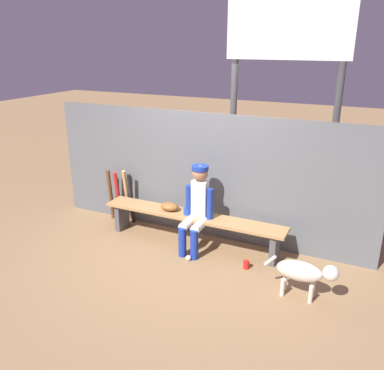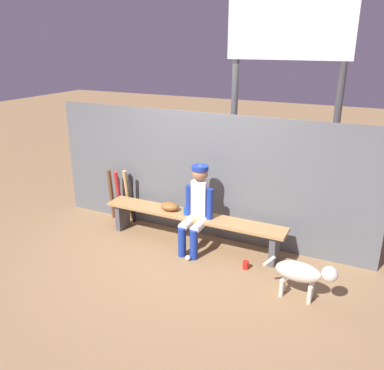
{
  "view_description": "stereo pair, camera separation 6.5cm",
  "coord_description": "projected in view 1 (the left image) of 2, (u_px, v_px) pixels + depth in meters",
  "views": [
    {
      "loc": [
        2.24,
        -4.78,
        2.81
      ],
      "look_at": [
        0.0,
        0.0,
        0.92
      ],
      "focal_mm": 37.6,
      "sensor_mm": 36.0,
      "label": 1
    },
    {
      "loc": [
        2.3,
        -4.75,
        2.81
      ],
      "look_at": [
        0.0,
        0.0,
        0.92
      ],
      "focal_mm": 37.6,
      "sensor_mm": 36.0,
      "label": 2
    }
  ],
  "objects": [
    {
      "name": "dog",
      "position": [
        304.0,
        272.0,
        4.56
      ],
      "size": [
        0.84,
        0.2,
        0.49
      ],
      "color": "beige",
      "rests_on": "ground_plane"
    },
    {
      "name": "dugout_bench",
      "position": [
        192.0,
        221.0,
        5.79
      ],
      "size": [
        2.74,
        0.36,
        0.47
      ],
      "color": "#AD7F4C",
      "rests_on": "ground_plane"
    },
    {
      "name": "bat_wood_dark",
      "position": [
        111.0,
        195.0,
        6.6
      ],
      "size": [
        0.09,
        0.16,
        0.87
      ],
      "primitive_type": "cylinder",
      "rotation": [
        0.1,
        0.0,
        0.18
      ],
      "color": "brown",
      "rests_on": "ground_plane"
    },
    {
      "name": "baseball",
      "position": [
        188.0,
        258.0,
        5.45
      ],
      "size": [
        0.07,
        0.07,
        0.07
      ],
      "primitive_type": "sphere",
      "color": "white",
      "rests_on": "ground_plane"
    },
    {
      "name": "cup_on_bench",
      "position": [
        186.0,
        211.0,
        5.74
      ],
      "size": [
        0.08,
        0.08,
        0.11
      ],
      "primitive_type": "cylinder",
      "color": "#1E47AD",
      "rests_on": "dugout_bench"
    },
    {
      "name": "baseball_glove",
      "position": [
        170.0,
        206.0,
        5.89
      ],
      "size": [
        0.28,
        0.2,
        0.12
      ],
      "primitive_type": "ellipsoid",
      "color": "brown",
      "rests_on": "dugout_bench"
    },
    {
      "name": "bat_wood_tan",
      "position": [
        127.0,
        196.0,
        6.53
      ],
      "size": [
        0.08,
        0.2,
        0.88
      ],
      "primitive_type": "cylinder",
      "rotation": [
        0.15,
        0.0,
        0.09
      ],
      "color": "tan",
      "rests_on": "ground_plane"
    },
    {
      "name": "bat_aluminum_black",
      "position": [
        131.0,
        199.0,
        6.46
      ],
      "size": [
        0.06,
        0.14,
        0.84
      ],
      "primitive_type": "cylinder",
      "rotation": [
        0.09,
        0.0,
        0.01
      ],
      "color": "black",
      "rests_on": "ground_plane"
    },
    {
      "name": "chainlink_fence",
      "position": [
        203.0,
        176.0,
        5.91
      ],
      "size": [
        4.99,
        0.03,
        1.87
      ],
      "primitive_type": "cube",
      "color": "#595E63",
      "rests_on": "ground_plane"
    },
    {
      "name": "scoreboard",
      "position": [
        290.0,
        61.0,
        5.55
      ],
      "size": [
        2.01,
        0.27,
        3.67
      ],
      "color": "#3F3F42",
      "rests_on": "ground_plane"
    },
    {
      "name": "ground_plane",
      "position": [
        192.0,
        243.0,
        5.92
      ],
      "size": [
        30.0,
        30.0,
        0.0
      ],
      "primitive_type": "plane",
      "color": "olive"
    },
    {
      "name": "player_seated",
      "position": [
        197.0,
        206.0,
        5.55
      ],
      "size": [
        0.41,
        0.55,
        1.22
      ],
      "color": "silver",
      "rests_on": "ground_plane"
    },
    {
      "name": "bat_aluminum_red",
      "position": [
        118.0,
        196.0,
        6.57
      ],
      "size": [
        0.08,
        0.17,
        0.84
      ],
      "primitive_type": "cylinder",
      "rotation": [
        0.13,
        0.0,
        -0.09
      ],
      "color": "#B22323",
      "rests_on": "ground_plane"
    },
    {
      "name": "cup_on_ground",
      "position": [
        246.0,
        265.0,
        5.25
      ],
      "size": [
        0.08,
        0.08,
        0.11
      ],
      "primitive_type": "cylinder",
      "color": "red",
      "rests_on": "ground_plane"
    }
  ]
}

